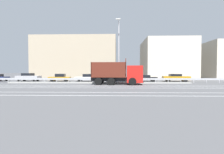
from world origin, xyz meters
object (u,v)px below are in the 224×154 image
(street_lamp_1, at_px, (119,49))
(parked_car_3, at_px, (88,78))
(dump_truck, at_px, (124,75))
(parked_car_1, at_px, (28,77))
(parked_car_6, at_px, (176,78))
(parked_car_4, at_px, (117,78))
(median_road_sign, at_px, (102,76))
(parked_car_5, at_px, (146,78))
(parked_car_2, at_px, (60,78))

(street_lamp_1, height_order, parked_car_3, street_lamp_1)
(dump_truck, distance_m, parked_car_1, 19.74)
(parked_car_6, bearing_deg, parked_car_1, -87.27)
(parked_car_4, bearing_deg, parked_car_3, 90.36)
(parked_car_3, bearing_deg, parked_car_4, -91.89)
(median_road_sign, xyz_separation_m, parked_car_5, (7.70, 4.99, -0.58))
(parked_car_3, xyz_separation_m, parked_car_6, (16.43, 0.26, 0.03))
(street_lamp_1, height_order, parked_car_2, street_lamp_1)
(parked_car_2, bearing_deg, dump_truck, -127.09)
(parked_car_4, xyz_separation_m, parked_car_5, (5.35, 0.24, -0.00))
(median_road_sign, xyz_separation_m, parked_car_1, (-14.70, 5.18, -0.44))
(parked_car_3, relative_size, parked_car_5, 1.13)
(parked_car_2, height_order, parked_car_4, parked_car_2)
(street_lamp_1, bearing_deg, dump_truck, -74.60)
(dump_truck, distance_m, median_road_sign, 4.35)
(parked_car_4, bearing_deg, parked_car_6, -87.93)
(parked_car_4, bearing_deg, street_lamp_1, -176.13)
(parked_car_6, bearing_deg, parked_car_2, -85.90)
(parked_car_3, height_order, parked_car_5, parked_car_3)
(dump_truck, distance_m, parked_car_6, 12.63)
(parked_car_5, bearing_deg, parked_car_3, -88.44)
(median_road_sign, height_order, parked_car_5, median_road_sign)
(median_road_sign, height_order, parked_car_1, median_road_sign)
(parked_car_4, bearing_deg, parked_car_5, -86.89)
(dump_truck, height_order, parked_car_2, dump_truck)
(dump_truck, xyz_separation_m, median_road_sign, (-3.36, 2.75, -0.15))
(median_road_sign, height_order, parked_car_4, median_road_sign)
(median_road_sign, distance_m, parked_car_5, 9.20)
(parked_car_1, height_order, parked_car_2, parked_car_1)
(dump_truck, height_order, parked_car_3, dump_truck)
(parked_car_2, relative_size, parked_car_5, 1.01)
(parked_car_5, bearing_deg, dump_truck, -28.84)
(parked_car_2, xyz_separation_m, parked_car_4, (10.76, 0.12, -0.07))
(dump_truck, relative_size, street_lamp_1, 0.76)
(parked_car_1, height_order, parked_car_4, parked_car_1)
(parked_car_5, bearing_deg, median_road_sign, -56.63)
(dump_truck, relative_size, parked_car_6, 1.52)
(parked_car_1, bearing_deg, parked_car_5, 90.84)
(street_lamp_1, bearing_deg, parked_car_6, 25.92)
(dump_truck, height_order, parked_car_6, dump_truck)
(median_road_sign, xyz_separation_m, parked_car_4, (2.36, 4.76, -0.57))
(parked_car_4, bearing_deg, parked_car_2, 91.23)
(dump_truck, relative_size, parked_car_2, 1.82)
(parked_car_1, xyz_separation_m, parked_car_2, (6.30, -0.55, -0.07))
(parked_car_1, relative_size, parked_car_2, 1.07)
(street_lamp_1, distance_m, parked_car_6, 12.71)
(parked_car_3, relative_size, parked_car_4, 1.05)
(parked_car_1, xyz_separation_m, parked_car_4, (17.06, -0.43, -0.14))
(median_road_sign, xyz_separation_m, parked_car_3, (-3.16, 4.78, -0.51))
(street_lamp_1, xyz_separation_m, parked_car_1, (-17.34, 5.31, -4.61))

